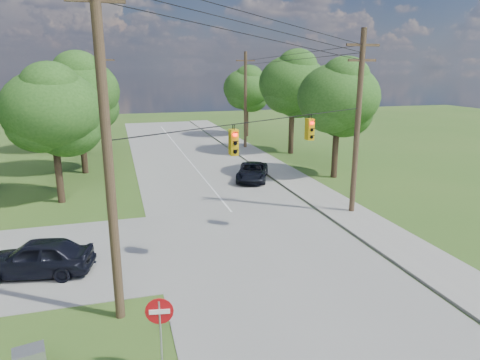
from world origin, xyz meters
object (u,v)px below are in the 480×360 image
object	(u,v)px
pole_ne	(358,121)
pole_north_w	(107,103)
car_cross_dark	(36,257)
pole_sw	(106,140)
pole_north_e	(245,100)
car_main_north	(252,172)
do_not_enter_sign	(160,319)

from	to	relation	value
pole_ne	pole_north_w	bearing A→B (deg)	122.29
pole_ne	car_cross_dark	distance (m)	17.73
pole_sw	pole_north_e	distance (m)	32.55
pole_ne	pole_north_w	size ratio (longest dim) A/B	1.05
pole_north_e	pole_north_w	distance (m)	13.90
car_main_north	do_not_enter_sign	size ratio (longest dim) A/B	2.01
pole_north_e	pole_ne	bearing A→B (deg)	-90.00
pole_north_e	car_main_north	size ratio (longest dim) A/B	2.12
pole_ne	car_main_north	world-z (taller)	pole_ne
pole_ne	do_not_enter_sign	xyz separation A→B (m)	(-12.40, -10.86, -3.75)
pole_north_e	car_main_north	world-z (taller)	pole_north_e
pole_north_w	car_cross_dark	xyz separation A→B (m)	(-2.85, -25.45, -4.32)
pole_north_w	car_main_north	distance (m)	17.40
pole_ne	do_not_enter_sign	bearing A→B (deg)	-138.78
pole_sw	pole_north_e	size ratio (longest dim) A/B	1.20
car_cross_dark	do_not_enter_sign	size ratio (longest dim) A/B	1.94
pole_ne	car_cross_dark	size ratio (longest dim) A/B	2.30
car_cross_dark	pole_sw	bearing A→B (deg)	49.06
pole_ne	do_not_enter_sign	distance (m)	16.91
pole_north_e	pole_sw	bearing A→B (deg)	-114.52
pole_sw	car_cross_dark	xyz separation A→B (m)	(-3.25, 4.15, -5.42)
pole_north_e	car_main_north	xyz separation A→B (m)	(-3.40, -13.14, -4.44)
do_not_enter_sign	car_cross_dark	bearing A→B (deg)	130.98
pole_sw	do_not_enter_sign	size ratio (longest dim) A/B	5.10
car_main_north	pole_north_e	bearing A→B (deg)	98.02
pole_north_e	car_cross_dark	size ratio (longest dim) A/B	2.19
pole_sw	car_cross_dark	size ratio (longest dim) A/B	2.63
pole_north_e	car_main_north	distance (m)	14.28
car_cross_dark	car_main_north	bearing A→B (deg)	143.65
car_main_north	do_not_enter_sign	world-z (taller)	do_not_enter_sign
pole_ne	pole_north_e	distance (m)	22.00
pole_north_e	pole_north_w	size ratio (longest dim) A/B	1.00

